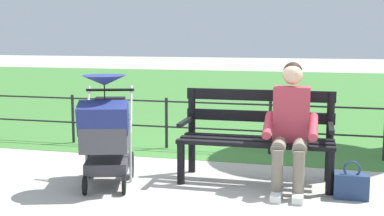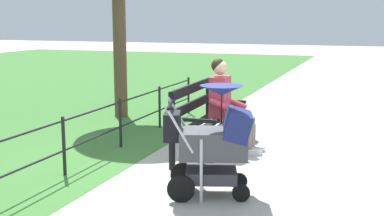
{
  "view_description": "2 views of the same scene",
  "coord_description": "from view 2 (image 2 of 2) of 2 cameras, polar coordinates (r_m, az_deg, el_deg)",
  "views": [
    {
      "loc": [
        -1.33,
        5.12,
        1.54
      ],
      "look_at": [
        -0.0,
        -0.03,
        0.77
      ],
      "focal_mm": 47.1,
      "sensor_mm": 36.0,
      "label": 1
    },
    {
      "loc": [
        5.66,
        1.98,
        1.82
      ],
      "look_at": [
        0.06,
        -0.01,
        0.77
      ],
      "focal_mm": 48.12,
      "sensor_mm": 36.0,
      "label": 2
    }
  ],
  "objects": [
    {
      "name": "ground_plane",
      "position": [
        6.26,
        0.3,
        -6.91
      ],
      "size": [
        60.0,
        60.0,
        0.0
      ],
      "primitive_type": "plane",
      "color": "#ADA89E"
    },
    {
      "name": "handbag",
      "position": [
        7.69,
        6.29,
        -2.81
      ],
      "size": [
        0.32,
        0.14,
        0.37
      ],
      "color": "navy",
      "rests_on": "ground"
    },
    {
      "name": "park_fence",
      "position": [
        6.72,
        -10.73,
        -2.24
      ],
      "size": [
        7.08,
        0.04,
        0.7
      ],
      "color": "black",
      "rests_on": "ground"
    },
    {
      "name": "stroller",
      "position": [
        5.26,
        2.45,
        -3.49
      ],
      "size": [
        0.73,
        0.99,
        1.15
      ],
      "color": "black",
      "rests_on": "ground"
    },
    {
      "name": "person_on_bench",
      "position": [
        7.06,
        3.96,
        0.63
      ],
      "size": [
        0.54,
        0.74,
        1.28
      ],
      "color": "slate",
      "rests_on": "ground"
    },
    {
      "name": "park_bench",
      "position": [
        6.81,
        1.32,
        -0.98
      ],
      "size": [
        1.61,
        0.62,
        0.96
      ],
      "color": "black",
      "rests_on": "ground"
    }
  ]
}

